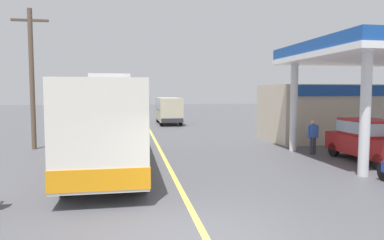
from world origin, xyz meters
name	(u,v)px	position (x,y,z in m)	size (l,w,h in m)	color
ground	(150,131)	(0.00, 20.00, 0.00)	(120.00, 120.00, 0.00)	#4C4C51
lane_divider_stripe	(155,139)	(0.00, 15.00, 0.00)	(0.16, 50.00, 0.01)	#D8CC4C
coach_bus_main	(111,123)	(-2.26, 7.51, 1.72)	(2.60, 11.04, 3.69)	silver
gas_station_roadside	(343,98)	(10.31, 11.03, 2.63)	(9.10, 11.95, 5.10)	#194799
car_at_pump	(370,138)	(8.51, 6.35, 1.01)	(1.70, 4.20, 1.82)	maroon
minibus_opposing_lane	(168,108)	(2.07, 25.93, 1.47)	(2.04, 6.13, 2.44)	#BFB799
pedestrian_near_pump	(313,135)	(7.08, 8.45, 0.93)	(0.55, 0.22, 1.66)	#33333F
car_trailing_behind_bus	(123,113)	(-2.20, 27.18, 1.01)	(1.70, 4.20, 1.82)	#B2B2B7
utility_pole_roadside	(32,76)	(-6.44, 12.41, 3.78)	(1.80, 0.24, 7.20)	brown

